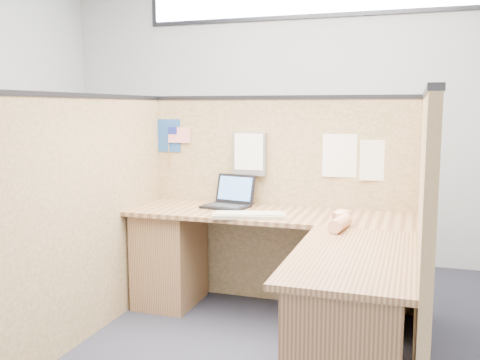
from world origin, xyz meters
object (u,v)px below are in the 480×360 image
(l_desk, at_px, (280,280))
(mouse, at_px, (342,218))
(laptop, at_px, (228,199))
(keyboard, at_px, (249,215))

(l_desk, bearing_deg, mouse, 36.43)
(l_desk, relative_size, laptop, 5.61)
(l_desk, height_order, mouse, mouse)
(keyboard, bearing_deg, laptop, 112.81)
(laptop, height_order, mouse, laptop)
(l_desk, distance_m, mouse, 0.55)
(l_desk, bearing_deg, laptop, 134.86)
(keyboard, bearing_deg, mouse, -9.65)
(mouse, bearing_deg, laptop, 162.33)
(laptop, relative_size, mouse, 2.93)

